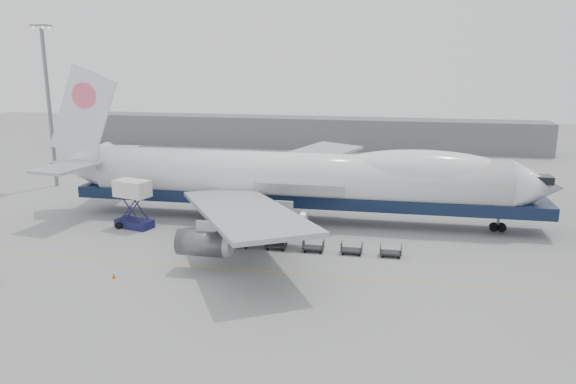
# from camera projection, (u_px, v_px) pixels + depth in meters

# --- Properties ---
(ground) EXTENTS (260.00, 260.00, 0.00)m
(ground) POSITION_uv_depth(u_px,v_px,m) (276.00, 251.00, 61.51)
(ground) COLOR gray
(ground) RESTS_ON ground
(apron_line) EXTENTS (60.00, 0.15, 0.01)m
(apron_line) POSITION_uv_depth(u_px,v_px,m) (264.00, 271.00, 55.79)
(apron_line) COLOR gold
(apron_line) RESTS_ON ground
(hangar) EXTENTS (110.00, 8.00, 7.00)m
(hangar) POSITION_uv_depth(u_px,v_px,m) (297.00, 132.00, 129.26)
(hangar) COLOR slate
(hangar) RESTS_ON ground
(floodlight_mast) EXTENTS (2.40, 2.40, 25.43)m
(floodlight_mast) POSITION_uv_depth(u_px,v_px,m) (48.00, 98.00, 88.72)
(floodlight_mast) COLOR slate
(floodlight_mast) RESTS_ON ground
(airliner) EXTENTS (67.00, 55.30, 19.98)m
(airliner) POSITION_uv_depth(u_px,v_px,m) (301.00, 178.00, 71.49)
(airliner) COLOR white
(airliner) RESTS_ON ground
(catering_truck) EXTENTS (5.06, 4.04, 6.02)m
(catering_truck) POSITION_uv_depth(u_px,v_px,m) (133.00, 201.00, 69.14)
(catering_truck) COLOR #191B4C
(catering_truck) RESTS_ON ground
(traffic_cone) EXTENTS (0.37, 0.37, 0.54)m
(traffic_cone) POSITION_uv_depth(u_px,v_px,m) (114.00, 276.00, 54.05)
(traffic_cone) COLOR #D9490B
(traffic_cone) RESTS_ON ground
(dolly_0) EXTENTS (2.30, 1.35, 1.30)m
(dolly_0) POSITION_uv_depth(u_px,v_px,m) (204.00, 240.00, 63.55)
(dolly_0) COLOR #2D2D30
(dolly_0) RESTS_ON ground
(dolly_1) EXTENTS (2.30, 1.35, 1.30)m
(dolly_1) POSITION_uv_depth(u_px,v_px,m) (240.00, 242.00, 62.79)
(dolly_1) COLOR #2D2D30
(dolly_1) RESTS_ON ground
(dolly_2) EXTENTS (2.30, 1.35, 1.30)m
(dolly_2) POSITION_uv_depth(u_px,v_px,m) (276.00, 245.00, 62.02)
(dolly_2) COLOR #2D2D30
(dolly_2) RESTS_ON ground
(dolly_3) EXTENTS (2.30, 1.35, 1.30)m
(dolly_3) POSITION_uv_depth(u_px,v_px,m) (313.00, 247.00, 61.26)
(dolly_3) COLOR #2D2D30
(dolly_3) RESTS_ON ground
(dolly_4) EXTENTS (2.30, 1.35, 1.30)m
(dolly_4) POSITION_uv_depth(u_px,v_px,m) (352.00, 249.00, 60.49)
(dolly_4) COLOR #2D2D30
(dolly_4) RESTS_ON ground
(dolly_5) EXTENTS (2.30, 1.35, 1.30)m
(dolly_5) POSITION_uv_depth(u_px,v_px,m) (391.00, 252.00, 59.72)
(dolly_5) COLOR #2D2D30
(dolly_5) RESTS_ON ground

